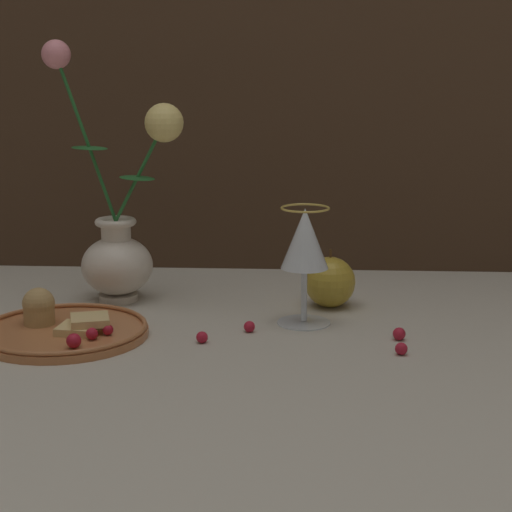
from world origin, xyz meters
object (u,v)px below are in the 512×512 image
at_px(wine_glass, 305,244).
at_px(apple_beside_vase, 330,282).
at_px(plate_with_pastries, 62,328).
at_px(vase, 120,233).

relative_size(wine_glass, apple_beside_vase, 1.88).
bearing_deg(wine_glass, plate_with_pastries, -166.52).
xyz_separation_m(plate_with_pastries, apple_beside_vase, (0.35, 0.16, 0.03)).
relative_size(vase, wine_glass, 2.36).
distance_m(vase, plate_with_pastries, 0.20).
bearing_deg(apple_beside_vase, vase, 176.88).
xyz_separation_m(vase, wine_glass, (0.27, -0.10, 0.01)).
bearing_deg(vase, wine_glass, -20.32).
bearing_deg(apple_beside_vase, wine_glass, -114.12).
distance_m(plate_with_pastries, wine_glass, 0.34).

